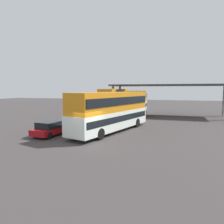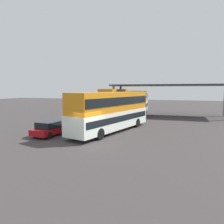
% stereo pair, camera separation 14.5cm
% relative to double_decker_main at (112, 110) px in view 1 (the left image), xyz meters
% --- Properties ---
extents(ground_plane, '(140.00, 140.00, 0.00)m').
position_rel_double_decker_main_xyz_m(ground_plane, '(-0.28, -4.77, -2.21)').
color(ground_plane, '#3E3939').
extents(double_decker_main, '(5.42, 11.59, 4.02)m').
position_rel_double_decker_main_xyz_m(double_decker_main, '(0.00, 0.00, 0.00)').
color(double_decker_main, white).
rests_on(double_decker_main, ground_plane).
extents(parked_hatchback, '(2.14, 3.79, 1.35)m').
position_rel_double_decker_main_xyz_m(parked_hatchback, '(-4.90, -3.65, -1.54)').
color(parked_hatchback, '#A80F15').
rests_on(parked_hatchback, ground_plane).
extents(double_decker_near_canopy, '(2.65, 10.31, 4.35)m').
position_rel_double_decker_main_xyz_m(double_decker_near_canopy, '(-4.11, 14.45, 0.17)').
color(double_decker_near_canopy, white).
rests_on(double_decker_near_canopy, ground_plane).
extents(double_decker_mid_row, '(3.16, 10.79, 4.04)m').
position_rel_double_decker_main_xyz_m(double_decker_mid_row, '(-0.12, 14.60, 0.01)').
color(double_decker_mid_row, white).
rests_on(double_decker_mid_row, ground_plane).
extents(depot_canopy, '(18.49, 5.71, 5.09)m').
position_rel_double_decker_main_xyz_m(depot_canopy, '(4.89, 14.60, 2.53)').
color(depot_canopy, '#33353A').
rests_on(depot_canopy, ground_plane).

